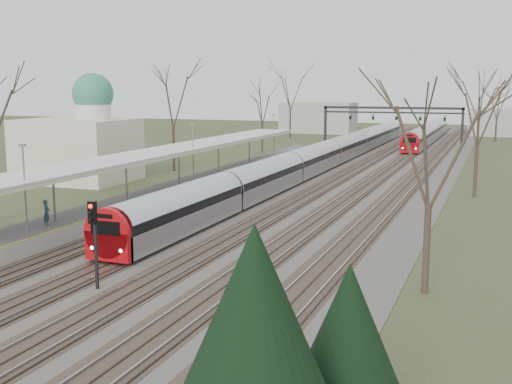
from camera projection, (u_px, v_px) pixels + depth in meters
track_bed at (346, 170)px, 69.58m from camera, size 24.00×160.00×0.22m
platform at (198, 184)px, 56.64m from camera, size 3.50×69.00×1.00m
canopy at (173, 150)px, 51.92m from camera, size 4.10×50.00×3.11m
dome_building at (80, 143)px, 61.03m from camera, size 10.00×8.00×10.30m
signal_gantry at (392, 114)px, 96.43m from camera, size 21.00×0.59×6.08m
evergreen_clump at (288, 371)px, 13.14m from camera, size 5.90×7.10×6.50m
tree_west_far at (173, 96)px, 67.90m from camera, size 5.50×5.50×11.33m
tree_east_near at (431, 146)px, 27.16m from camera, size 4.50×4.50×9.27m
tree_east_far at (479, 109)px, 51.59m from camera, size 5.00×5.00×10.30m
train_near at (329, 153)px, 73.56m from camera, size 2.62×90.21×3.05m
train_far at (428, 133)px, 105.80m from camera, size 2.62×45.21×3.05m
passenger at (47, 213)px, 37.34m from camera, size 0.54×0.66×1.55m
signal_post at (94, 232)px, 28.20m from camera, size 0.35×0.45×4.10m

